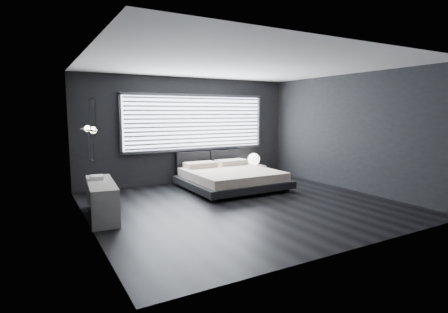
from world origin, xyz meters
TOP-DOWN VIEW (x-y plane):
  - room at (0.00, 0.00)m, footprint 6.04×6.00m
  - window at (0.20, 2.70)m, footprint 4.14×0.09m
  - headboard at (0.54, 2.64)m, footprint 1.96×0.16m
  - sconce_near at (-2.88, 0.05)m, footprint 0.18×0.11m
  - sconce_far at (-2.88, 0.65)m, footprint 0.18×0.11m
  - wall_art_upper at (-2.98, -0.55)m, footprint 0.01×0.48m
  - wall_art_lower at (-2.98, -0.30)m, footprint 0.01×0.48m
  - bed at (0.54, 1.47)m, footprint 2.30×2.19m
  - nightstand at (1.76, 2.32)m, footprint 0.65×0.55m
  - orb_lamp at (1.80, 2.31)m, footprint 0.35×0.35m
  - dresser at (-2.71, 0.54)m, footprint 0.61×1.65m
  - book_stack at (-2.73, 0.85)m, footprint 0.32×0.38m

SIDE VIEW (x-z plane):
  - nightstand at x=1.76m, z-range 0.00..0.37m
  - bed at x=0.54m, z-range -0.02..0.57m
  - dresser at x=-2.71m, z-range 0.00..0.64m
  - orb_lamp at x=1.80m, z-range 0.37..0.72m
  - headboard at x=0.54m, z-range 0.31..0.83m
  - book_stack at x=-2.73m, z-range 0.64..0.71m
  - wall_art_lower at x=-2.98m, z-range 1.14..1.62m
  - room at x=0.00m, z-range 0.00..2.80m
  - sconce_near at x=-2.88m, z-range 1.55..1.66m
  - sconce_far at x=-2.88m, z-range 1.55..1.66m
  - window at x=0.20m, z-range 0.85..2.37m
  - wall_art_upper at x=-2.98m, z-range 1.61..2.09m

